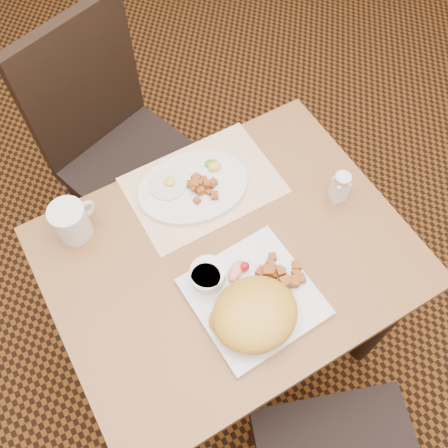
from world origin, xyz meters
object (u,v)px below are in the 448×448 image
plate_square (253,297)px  plate_oval (193,187)px  salt_shaker (340,187)px  table (229,272)px  chair_far (116,141)px  coffee_mug (71,221)px

plate_square → plate_oval: 0.35m
plate_square → salt_shaker: size_ratio=2.80×
table → plate_oval: 0.25m
table → plate_oval: (0.01, 0.22, 0.12)m
plate_square → table: bearing=85.5°
plate_square → salt_shaker: bearing=20.8°
chair_far → plate_square: chair_far is taller
table → chair_far: chair_far is taller
table → coffee_mug: 0.44m
plate_oval → salt_shaker: (0.32, -0.22, 0.04)m
salt_shaker → coffee_mug: bearing=158.2°
chair_far → plate_oval: size_ratio=3.19×
table → salt_shaker: size_ratio=9.00×
salt_shaker → table: bearing=-179.9°
chair_far → table: bearing=78.0°
chair_far → plate_square: 0.82m
salt_shaker → coffee_mug: size_ratio=0.83×
plate_square → coffee_mug: size_ratio=2.32×
table → plate_square: size_ratio=3.21×
plate_square → salt_shaker: (0.35, 0.13, 0.04)m
chair_far → plate_oval: chair_far is taller
plate_square → salt_shaker: 0.37m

